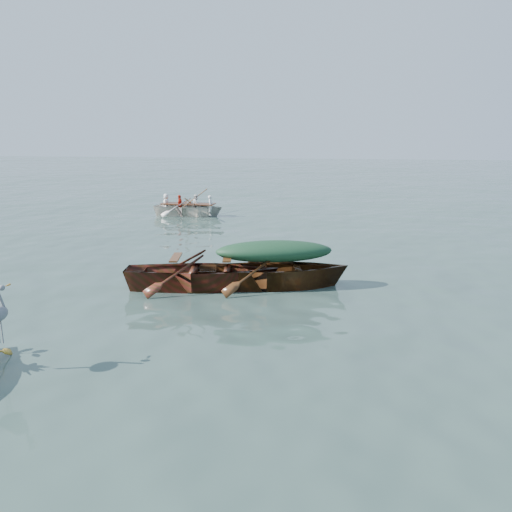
# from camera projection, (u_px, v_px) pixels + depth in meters

# --- Properties ---
(ground) EXTENTS (140.00, 140.00, 0.00)m
(ground) POSITION_uv_depth(u_px,v_px,m) (206.00, 316.00, 10.35)
(ground) COLOR #354B44
(ground) RESTS_ON ground
(green_tarp_boat) EXTENTS (5.41, 2.87, 1.26)m
(green_tarp_boat) POSITION_uv_depth(u_px,v_px,m) (274.00, 287.00, 12.34)
(green_tarp_boat) COLOR #462A10
(green_tarp_boat) RESTS_ON ground
(open_wooden_boat) EXTENTS (5.37, 2.55, 1.25)m
(open_wooden_boat) POSITION_uv_depth(u_px,v_px,m) (203.00, 289.00, 12.21)
(open_wooden_boat) COLOR #561D15
(open_wooden_boat) RESTS_ON ground
(rowed_boat) EXTENTS (4.54, 1.46, 1.08)m
(rowed_boat) POSITION_uv_depth(u_px,v_px,m) (189.00, 216.00, 23.07)
(rowed_boat) COLOR white
(rowed_boat) RESTS_ON ground
(green_tarp_cover) EXTENTS (2.98, 1.58, 0.52)m
(green_tarp_cover) POSITION_uv_depth(u_px,v_px,m) (274.00, 252.00, 12.13)
(green_tarp_cover) COLOR #183C25
(green_tarp_cover) RESTS_ON green_tarp_boat
(thwart_benches) EXTENTS (2.72, 1.43, 0.04)m
(thwart_benches) POSITION_uv_depth(u_px,v_px,m) (202.00, 263.00, 12.06)
(thwart_benches) COLOR #4A2711
(thwart_benches) RESTS_ON open_wooden_boat
(rowers) EXTENTS (3.18, 1.30, 0.76)m
(rowers) POSITION_uv_depth(u_px,v_px,m) (188.00, 196.00, 22.85)
(rowers) COLOR silver
(rowers) RESTS_ON rowed_boat
(oars) EXTENTS (0.67, 2.61, 0.06)m
(oars) POSITION_uv_depth(u_px,v_px,m) (188.00, 204.00, 22.93)
(oars) COLOR #976239
(oars) RESTS_ON rowed_boat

